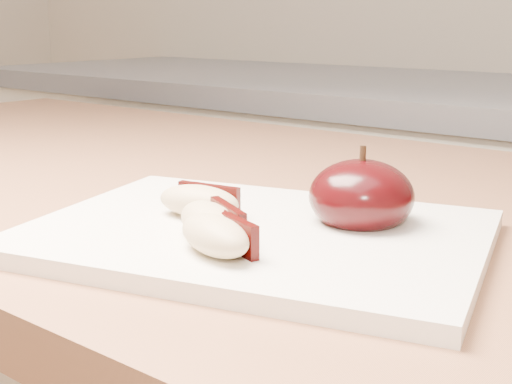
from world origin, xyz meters
The scene contains 6 objects.
back_cabinet centered at (0.00, 1.20, 0.47)m, with size 2.40×0.62×0.94m.
cutting_board centered at (0.08, 0.36, 0.91)m, with size 0.31×0.23×0.01m, color silver.
apple_half centered at (0.13, 0.41, 0.93)m, with size 0.08×0.08×0.06m.
apple_wedge_a centered at (0.03, 0.35, 0.92)m, with size 0.07×0.04×0.02m.
apple_wedge_b centered at (0.08, 0.32, 0.92)m, with size 0.07×0.06×0.02m.
apple_wedge_c centered at (0.10, 0.30, 0.92)m, with size 0.07×0.05×0.02m.
Camera 1 is at (0.38, -0.01, 1.05)m, focal length 50.00 mm.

